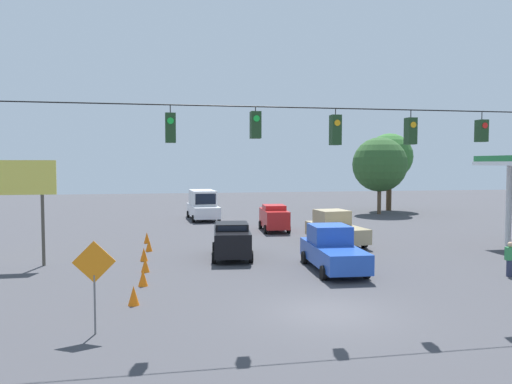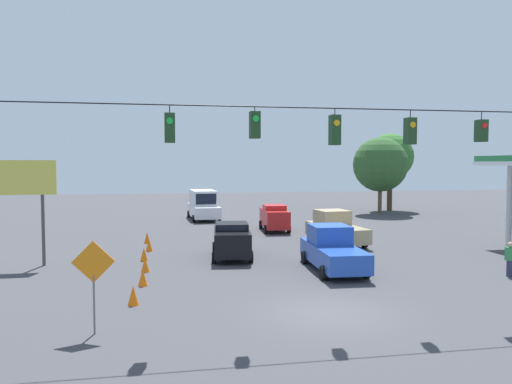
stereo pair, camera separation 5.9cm
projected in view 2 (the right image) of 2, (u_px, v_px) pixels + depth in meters
ground_plane at (328, 312)px, 17.24m from camera, size 140.00×140.00×0.00m
overhead_signal_span at (332, 168)px, 16.39m from camera, size 21.92×0.38×7.61m
sedan_black_withflow_mid at (232, 239)px, 27.14m from camera, size 2.47×4.65×1.92m
sedan_red_oncoming_deep at (274, 217)px, 37.91m from camera, size 2.14×4.44×1.99m
box_truck_white_withflow_deep at (203, 205)px, 45.77m from camera, size 2.76×6.44×2.67m
pickup_truck_tan_oncoming_far at (335, 229)px, 31.89m from camera, size 2.68×5.66×2.12m
pickup_truck_blue_crossing_near at (332, 250)px, 24.07m from camera, size 2.39×5.64×2.12m
traffic_cone_nearest at (133, 295)px, 18.10m from camera, size 0.41×0.41×0.72m
traffic_cone_second at (143, 278)px, 20.93m from camera, size 0.41×0.41×0.72m
traffic_cone_third at (145, 265)px, 23.60m from camera, size 0.41×0.41×0.72m
traffic_cone_fourth at (144, 254)px, 26.29m from camera, size 0.41×0.41×0.72m
traffic_cone_fifth at (149, 245)px, 29.17m from camera, size 0.41×0.41×0.72m
traffic_cone_farthest at (147, 238)px, 32.12m from camera, size 0.41×0.41×0.72m
roadside_billboard at (8, 186)px, 24.62m from camera, size 4.55×0.16×5.31m
work_zone_sign at (93, 269)px, 14.95m from camera, size 1.27×0.06×2.84m
pedestrian at (510, 259)px, 22.64m from camera, size 0.40×0.28×1.59m
tree_horizon_left at (390, 157)px, 54.12m from camera, size 5.02×5.02×8.39m
tree_horizon_right at (380, 165)px, 50.22m from camera, size 5.49×5.49×7.77m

